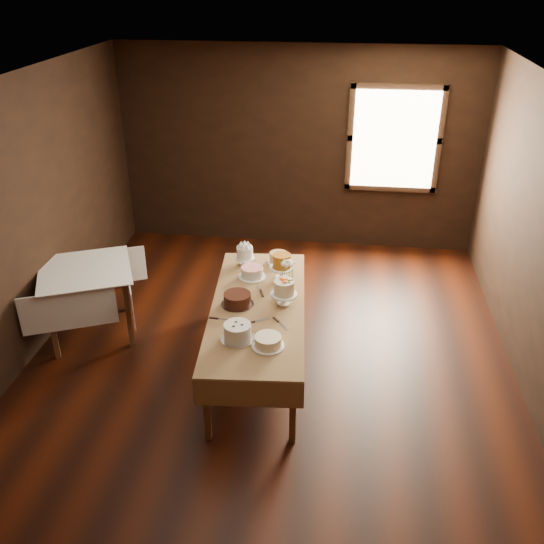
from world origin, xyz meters
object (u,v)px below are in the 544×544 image
Objects in this scene: cake_server_c at (260,289)px; cake_server_e at (226,320)px; cake_cream at (268,342)px; display_table at (258,310)px; cake_server_d at (286,292)px; cake_meringue at (245,256)px; cake_lattice at (252,273)px; cake_server_a at (262,320)px; cake_server_b at (283,326)px; cake_caramel at (282,268)px; cake_flowers at (284,294)px; cake_swirl at (238,332)px; side_table at (86,277)px; cake_chocolate at (237,300)px; cake_speckled at (278,258)px; flower_vase at (288,285)px.

cake_server_c is 1.00× the size of cake_server_e.
display_table is at bearing 106.15° from cake_cream.
cake_cream is at bearing -150.22° from cake_server_d.
cake_meringue is 0.77m from cake_server_d.
cake_lattice is (0.12, -0.28, -0.05)m from cake_meringue.
cake_server_a is at bearing -72.08° from display_table.
cake_server_b and cake_server_e have the same top height.
cake_caramel is 1.06× the size of cake_flowers.
cake_swirl is at bearing -147.68° from cake_server_a.
side_table is 1.90m from cake_server_c.
cake_meringue reaches higher than side_table.
cake_chocolate is 0.58m from cake_server_b.
side_table is at bearing -163.58° from cake_speckled.
side_table is 5.03× the size of cake_meringue.
cake_server_b is (0.49, -0.31, -0.06)m from cake_chocolate.
display_table is at bearing -127.47° from flower_vase.
cake_meringue is at bearing 76.91° from cake_server_a.
cake_speckled is 0.80× the size of cake_cream.
cake_flowers is at bearing 10.22° from cake_chocolate.
cake_lattice reaches higher than cake_server_a.
cake_flowers is 1.15× the size of cake_server_b.
cake_server_c is (0.12, -0.25, -0.05)m from cake_lattice.
cake_server_e reaches higher than display_table.
side_table is 2.17m from cake_server_d.
display_table is 1.96m from side_table.
cake_server_b is (0.12, -0.92, -0.12)m from cake_caramel.
cake_cream reaches higher than cake_server_b.
display_table is at bearing -179.86° from cake_server_b.
cake_speckled is 1.10× the size of cake_server_e.
cake_lattice is 0.97× the size of cake_swirl.
cake_swirl is 0.95m from cake_server_d.
cake_lattice is 0.65m from cake_flowers.
cake_meringue is at bearing 135.70° from flower_vase.
cake_meringue is 1.31m from cake_server_b.
display_table is 18.06× the size of flower_vase.
cake_swirl is 0.35m from cake_server_e.
cake_swirl reaches higher than cake_server_b.
side_table reaches higher than cake_server_a.
cake_server_c is at bearing -178.05° from flower_vase.
cake_caramel is at bearing 74.29° from display_table.
side_table is 3.86× the size of cake_chocolate.
cake_meringue is 1.16m from cake_server_e.
cake_lattice is at bearing 5.31° from cake_server_c.
side_table is 4.75× the size of cake_speckled.
cake_server_b is at bearing 2.20° from cake_server_e.
cake_server_a is at bearing -40.55° from cake_chocolate.
cake_caramel is at bearing 69.73° from cake_server_e.
cake_speckled is 0.45m from cake_lattice.
cake_server_c is at bearing 70.01° from cake_server_a.
flower_vase reaches higher than cake_cream.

